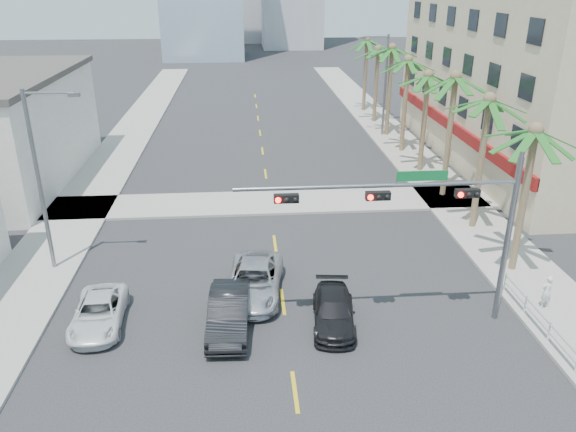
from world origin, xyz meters
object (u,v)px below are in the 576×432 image
object	(u,v)px
traffic_signal_mast	(434,212)
pedestrian	(547,292)
car_parked_far	(99,313)
car_lane_left	(229,312)
car_lane_right	(334,311)
car_lane_center	(254,281)

from	to	relation	value
traffic_signal_mast	pedestrian	world-z (taller)	traffic_signal_mast
car_parked_far	traffic_signal_mast	bearing A→B (deg)	-6.41
car_parked_far	car_lane_left	world-z (taller)	car_lane_left
traffic_signal_mast	car_parked_far	world-z (taller)	traffic_signal_mast
car_lane_right	pedestrian	distance (m)	9.40
car_parked_far	car_lane_right	size ratio (longest dim) A/B	1.03
car_lane_left	traffic_signal_mast	bearing A→B (deg)	1.12
car_lane_center	traffic_signal_mast	bearing A→B (deg)	-14.39
traffic_signal_mast	car_parked_far	bearing A→B (deg)	176.54
car_parked_far	car_lane_center	distance (m)	6.83
car_lane_right	car_lane_center	bearing A→B (deg)	147.36
traffic_signal_mast	car_parked_far	xyz separation A→B (m)	(-13.58, 0.82, -4.46)
car_lane_left	car_lane_center	distance (m)	2.84
car_lane_left	car_lane_right	xyz separation A→B (m)	(4.37, -0.02, -0.15)
car_parked_far	pedestrian	bearing A→B (deg)	-4.04
car_lane_right	car_parked_far	bearing A→B (deg)	-177.58
car_lane_left	car_lane_right	world-z (taller)	car_lane_left
car_lane_center	car_parked_far	bearing A→B (deg)	-156.09
car_parked_far	car_lane_right	xyz separation A→B (m)	(9.80, -0.67, 0.01)
traffic_signal_mast	car_lane_center	bearing A→B (deg)	158.42
car_parked_far	car_lane_right	world-z (taller)	car_lane_right
car_lane_left	car_lane_center	xyz separation A→B (m)	(1.11, 2.62, -0.03)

